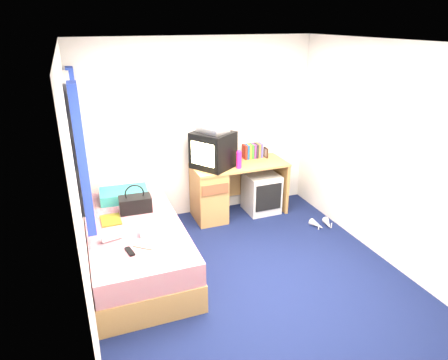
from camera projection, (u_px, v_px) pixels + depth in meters
name	position (u px, v px, depth m)	size (l,w,h in m)	color
ground	(249.00, 275.00, 4.33)	(3.40, 3.40, 0.00)	#0C1438
room_shell	(252.00, 148.00, 3.78)	(3.40, 3.40, 3.40)	white
bed	(136.00, 246.00, 4.39)	(1.01, 2.00, 0.54)	tan
pillow	(124.00, 195.00, 4.85)	(0.56, 0.36, 0.12)	#1B64B0
desk	(220.00, 189.00, 5.49)	(1.30, 0.55, 0.75)	tan
storage_cube	(261.00, 193.00, 5.70)	(0.45, 0.45, 0.56)	silver
crt_tv	(213.00, 150.00, 5.24)	(0.64, 0.65, 0.48)	black
vcr	(213.00, 129.00, 5.14)	(0.37, 0.26, 0.07)	#ADADAF
book_row	(253.00, 151.00, 5.64)	(0.27, 0.13, 0.20)	maroon
picture_frame	(266.00, 152.00, 5.68)	(0.02, 0.12, 0.14)	#321B10
pink_water_bottle	(239.00, 160.00, 5.24)	(0.07, 0.07, 0.22)	#DA1E81
aerosol_can	(226.00, 157.00, 5.42)	(0.05, 0.05, 0.18)	silver
handbag	(135.00, 203.00, 4.54)	(0.37, 0.22, 0.33)	black
towel	(159.00, 227.00, 4.11)	(0.34, 0.28, 0.11)	white
magazine	(111.00, 220.00, 4.36)	(0.21, 0.28, 0.01)	gold
water_bottle	(112.00, 237.00, 3.96)	(0.07, 0.07, 0.20)	silver
colour_swatch_fan	(144.00, 247.00, 3.85)	(0.22, 0.06, 0.01)	orange
remote_control	(130.00, 251.00, 3.76)	(0.05, 0.16, 0.02)	black
window_assembly	(78.00, 142.00, 4.07)	(0.11, 1.42, 1.40)	silver
white_heels	(322.00, 224.00, 5.33)	(0.29, 0.26, 0.09)	silver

